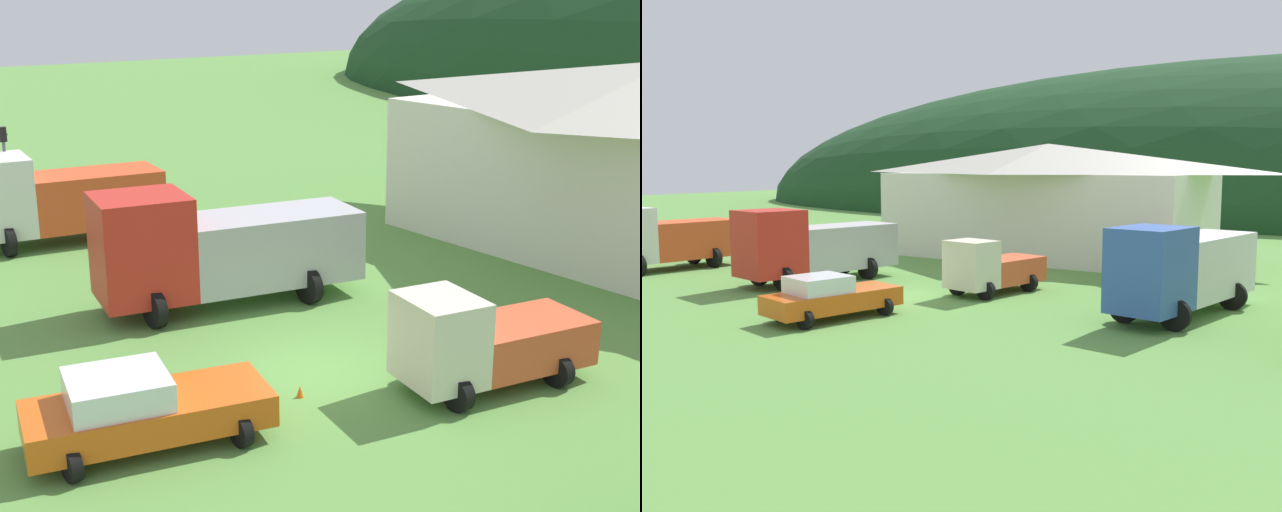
# 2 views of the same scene
# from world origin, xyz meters

# --- Properties ---
(ground_plane) EXTENTS (200.00, 200.00, 0.00)m
(ground_plane) POSITION_xyz_m (0.00, 0.00, 0.00)
(ground_plane) COLOR #5B9342
(heavy_rig_white) EXTENTS (3.99, 7.32, 3.43)m
(heavy_rig_white) POSITION_xyz_m (-15.31, -0.45, 1.74)
(heavy_rig_white) COLOR white
(heavy_rig_white) RESTS_ON ground
(crane_truck_red) EXTENTS (4.22, 8.30, 3.61)m
(crane_truck_red) POSITION_xyz_m (-5.62, 0.67, 1.82)
(crane_truck_red) COLOR red
(crane_truck_red) RESTS_ON ground
(light_truck_cream) EXTENTS (2.98, 5.11, 2.46)m
(light_truck_cream) POSITION_xyz_m (3.20, 2.63, 1.19)
(light_truck_cream) COLOR beige
(light_truck_cream) RESTS_ON ground
(service_pickup_orange) EXTENTS (3.21, 5.40, 1.66)m
(service_pickup_orange) POSITION_xyz_m (0.88, -5.04, 0.83)
(service_pickup_orange) COLOR #DA5915
(service_pickup_orange) RESTS_ON ground
(traffic_light_west) EXTENTS (0.20, 0.32, 4.34)m
(traffic_light_west) POSITION_xyz_m (-16.65, -1.77, 2.65)
(traffic_light_west) COLOR #4C4C51
(traffic_light_west) RESTS_ON ground
(traffic_cone_near_pickup) EXTENTS (0.36, 0.36, 0.56)m
(traffic_cone_near_pickup) POSITION_xyz_m (1.07, -1.11, 0.00)
(traffic_cone_near_pickup) COLOR orange
(traffic_cone_near_pickup) RESTS_ON ground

